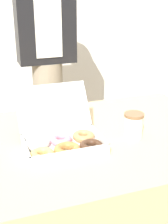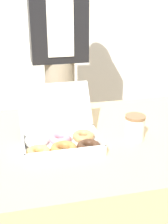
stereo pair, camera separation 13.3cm
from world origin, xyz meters
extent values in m
cube|color=tan|center=(0.00, 0.00, 0.36)|extent=(1.13, 0.85, 0.72)
cube|color=white|center=(-0.22, -0.07, 0.72)|extent=(0.32, 0.21, 0.01)
cube|color=white|center=(-0.38, -0.07, 0.75)|extent=(0.01, 0.21, 0.04)
cube|color=white|center=(-0.07, -0.07, 0.75)|extent=(0.01, 0.21, 0.04)
cube|color=white|center=(-0.22, -0.17, 0.75)|extent=(0.32, 0.01, 0.04)
cube|color=white|center=(-0.22, 0.03, 0.75)|extent=(0.32, 0.01, 0.04)
cube|color=white|center=(-0.22, 0.09, 0.85)|extent=(0.32, 0.12, 0.18)
torus|color=tan|center=(-0.33, -0.12, 0.74)|extent=(0.12, 0.12, 0.03)
torus|color=white|center=(-0.33, -0.02, 0.74)|extent=(0.14, 0.14, 0.03)
torus|color=#A87038|center=(-0.22, -0.12, 0.74)|extent=(0.15, 0.15, 0.03)
torus|color=pink|center=(-0.22, -0.02, 0.74)|extent=(0.10, 0.10, 0.03)
torus|color=#422819|center=(-0.12, -0.12, 0.74)|extent=(0.13, 0.13, 0.03)
torus|color=#B27F4C|center=(-0.12, -0.02, 0.74)|extent=(0.13, 0.13, 0.03)
cylinder|color=silver|center=(0.10, -0.06, 0.77)|extent=(0.08, 0.08, 0.10)
cylinder|color=brown|center=(0.10, -0.06, 0.83)|extent=(0.09, 0.09, 0.01)
cylinder|color=gray|center=(-0.10, 0.72, 0.45)|extent=(0.19, 0.19, 0.91)
cube|color=black|center=(-0.10, 0.72, 1.19)|extent=(0.35, 0.16, 0.57)
cube|color=silver|center=(-0.10, 0.64, 1.13)|extent=(0.16, 0.01, 0.37)
camera|label=1|loc=(-0.53, -1.17, 1.35)|focal=50.00mm
camera|label=2|loc=(-0.40, -1.21, 1.35)|focal=50.00mm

